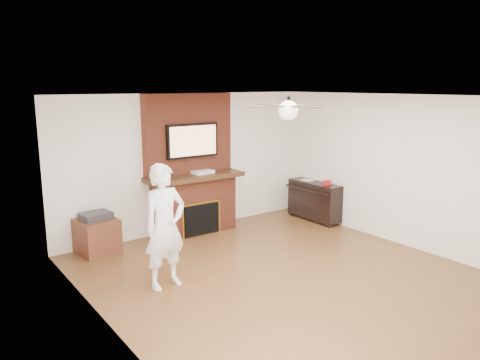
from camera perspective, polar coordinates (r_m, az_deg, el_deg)
room_shell at (r=6.36m, az=5.71°, el=-1.22°), size 5.36×5.86×2.86m
fireplace at (r=8.44m, az=-5.87°, el=0.21°), size 1.78×0.64×2.50m
tv at (r=8.30m, az=-5.81°, el=4.80°), size 1.00×0.08×0.60m
ceiling_fan at (r=6.21m, az=5.91°, el=8.55°), size 1.21×1.21×0.31m
person at (r=6.22m, az=-9.13°, el=-5.61°), size 0.65×0.47×1.66m
side_table at (r=7.84m, az=-17.03°, el=-6.36°), size 0.65×0.65×0.67m
piano at (r=9.35m, az=9.03°, el=-2.42°), size 0.44×1.17×0.86m
cable_box at (r=8.42m, az=-4.56°, el=0.99°), size 0.40×0.25×0.06m
candle_orange at (r=8.40m, az=-5.75°, el=-6.42°), size 0.07×0.07×0.13m
candle_green at (r=8.49m, az=-5.71°, el=-6.33°), size 0.06×0.06×0.10m
candle_cream at (r=8.51m, az=-4.46°, el=-6.21°), size 0.08×0.08×0.11m
candle_blue at (r=8.62m, az=-3.83°, el=-6.06°), size 0.06×0.06×0.09m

